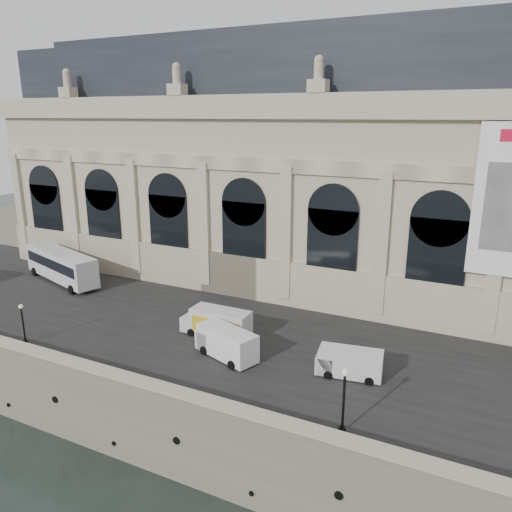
{
  "coord_description": "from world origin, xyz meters",
  "views": [
    {
      "loc": [
        20.7,
        -24.95,
        26.04
      ],
      "look_at": [
        -2.58,
        22.0,
        11.13
      ],
      "focal_mm": 35.0,
      "sensor_mm": 36.0,
      "label": 1
    }
  ],
  "objects_px": {
    "van_b": "(224,342)",
    "lamp_right": "(344,402)",
    "lamp_left": "(23,324)",
    "van_c": "(346,363)",
    "box_truck": "(217,323)",
    "bus_left": "(61,265)"
  },
  "relations": [
    {
      "from": "van_b",
      "to": "lamp_right",
      "type": "relative_size",
      "value": 1.35
    },
    {
      "from": "van_c",
      "to": "box_truck",
      "type": "distance_m",
      "value": 13.01
    },
    {
      "from": "lamp_right",
      "to": "van_c",
      "type": "bearing_deg",
      "value": 104.77
    },
    {
      "from": "bus_left",
      "to": "box_truck",
      "type": "bearing_deg",
      "value": -11.45
    },
    {
      "from": "bus_left",
      "to": "van_c",
      "type": "distance_m",
      "value": 38.78
    },
    {
      "from": "bus_left",
      "to": "van_b",
      "type": "bearing_deg",
      "value": -16.58
    },
    {
      "from": "bus_left",
      "to": "van_c",
      "type": "xyz_separation_m",
      "value": [
        38.15,
        -6.9,
        -1.04
      ]
    },
    {
      "from": "bus_left",
      "to": "lamp_right",
      "type": "height_order",
      "value": "lamp_right"
    },
    {
      "from": "van_c",
      "to": "lamp_left",
      "type": "bearing_deg",
      "value": -165.23
    },
    {
      "from": "van_b",
      "to": "lamp_left",
      "type": "distance_m",
      "value": 18.36
    },
    {
      "from": "van_c",
      "to": "lamp_right",
      "type": "xyz_separation_m",
      "value": [
        1.93,
        -7.3,
        1.15
      ]
    },
    {
      "from": "lamp_right",
      "to": "box_truck",
      "type": "bearing_deg",
      "value": 148.46
    },
    {
      "from": "van_b",
      "to": "van_c",
      "type": "distance_m",
      "value": 10.39
    },
    {
      "from": "van_c",
      "to": "box_truck",
      "type": "xyz_separation_m",
      "value": [
        -12.89,
        1.79,
        0.2
      ]
    },
    {
      "from": "bus_left",
      "to": "van_b",
      "type": "distance_m",
      "value": 29.07
    },
    {
      "from": "van_c",
      "to": "box_truck",
      "type": "bearing_deg",
      "value": 172.11
    },
    {
      "from": "van_b",
      "to": "van_c",
      "type": "relative_size",
      "value": 1.17
    },
    {
      "from": "box_truck",
      "to": "lamp_left",
      "type": "distance_m",
      "value": 17.36
    },
    {
      "from": "lamp_left",
      "to": "van_b",
      "type": "bearing_deg",
      "value": 18.78
    },
    {
      "from": "bus_left",
      "to": "lamp_left",
      "type": "distance_m",
      "value": 17.65
    },
    {
      "from": "van_b",
      "to": "lamp_right",
      "type": "height_order",
      "value": "lamp_right"
    },
    {
      "from": "van_c",
      "to": "lamp_left",
      "type": "distance_m",
      "value": 28.62
    }
  ]
}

